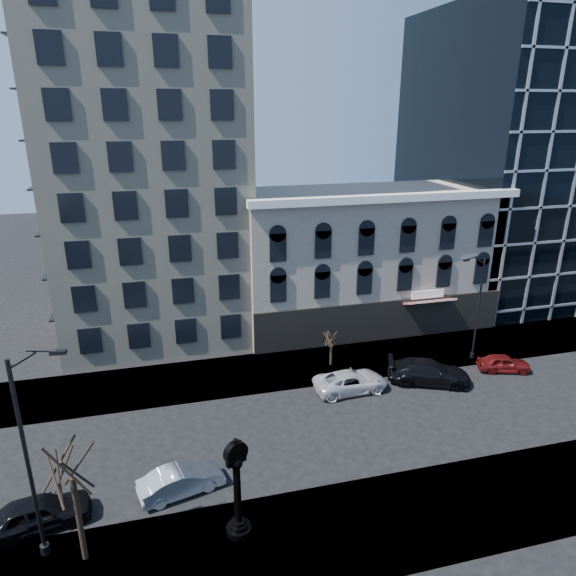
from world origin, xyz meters
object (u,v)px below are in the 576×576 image
object	(u,v)px
street_lamp_near	(35,402)
car_near_b	(181,481)
car_near_a	(39,513)
street_clock	(237,491)

from	to	relation	value
street_lamp_near	car_near_b	size ratio (longest dim) A/B	2.33
street_lamp_near	car_near_b	world-z (taller)	street_lamp_near
street_lamp_near	car_near_a	xyz separation A→B (m)	(-1.27, 1.95, -6.98)
street_clock	car_near_b	distance (m)	4.59
street_clock	car_near_a	xyz separation A→B (m)	(-9.03, 2.84, -1.66)
street_clock	street_lamp_near	size ratio (longest dim) A/B	0.51
street_lamp_near	car_near_a	bearing A→B (deg)	129.85
street_clock	car_near_b	size ratio (longest dim) A/B	1.19
street_clock	car_near_b	xyz separation A→B (m)	(-2.40, 3.50, -1.74)
car_near_a	car_near_b	distance (m)	6.67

